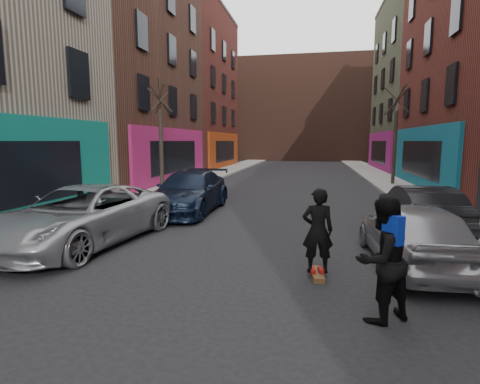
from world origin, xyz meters
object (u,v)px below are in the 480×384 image
at_px(tree_left_far, 161,127).
at_px(parked_right_end, 420,208).
at_px(pedestrian, 382,259).
at_px(tree_right_far, 396,127).
at_px(parked_right_far, 414,233).
at_px(parked_left_end, 189,192).
at_px(skateboard, 316,274).
at_px(parked_left_far, 82,216).
at_px(skateboarder, 318,230).

bearing_deg(tree_left_far, parked_right_end, -29.59).
xyz_separation_m(parked_right_end, pedestrian, (-2.12, -6.21, 0.25)).
xyz_separation_m(tree_right_far, parked_right_far, (-2.60, -15.54, -2.81)).
height_order(parked_left_end, parked_right_far, parked_left_end).
xyz_separation_m(parked_right_end, skateboard, (-3.05, -4.52, -0.65)).
bearing_deg(parked_right_end, parked_left_far, 15.79).
xyz_separation_m(parked_right_far, skateboard, (-2.05, -1.12, -0.67)).
bearing_deg(pedestrian, parked_right_end, -144.15).
relative_size(parked_left_far, skateboarder, 3.26).
bearing_deg(tree_right_far, parked_right_far, -99.48).
bearing_deg(parked_left_far, skateboard, -5.39).
bearing_deg(skateboard, parked_left_far, 159.99).
relative_size(tree_left_far, tree_right_far, 0.96).
bearing_deg(parked_right_end, skateboarder, 51.91).
relative_size(parked_left_end, parked_right_end, 1.26).
height_order(skateboard, pedestrian, pedestrian).
height_order(tree_left_far, tree_right_far, tree_right_far).
relative_size(parked_right_end, pedestrian, 2.24).
bearing_deg(skateboard, parked_right_far, 20.31).
bearing_deg(parked_left_far, parked_left_end, 81.90).
relative_size(tree_left_far, pedestrian, 3.45).
xyz_separation_m(skateboard, pedestrian, (0.92, -1.68, 0.90)).
height_order(tree_right_far, skateboard, tree_right_far).
relative_size(parked_right_far, pedestrian, 2.25).
distance_m(parked_right_far, pedestrian, 3.03).
height_order(tree_left_far, parked_left_end, tree_left_far).
bearing_deg(parked_right_far, parked_left_end, -39.68).
relative_size(tree_left_far, parked_left_far, 1.18).
xyz_separation_m(parked_right_end, skateboarder, (-3.05, -4.52, 0.25)).
relative_size(tree_right_far, parked_left_end, 1.28).
bearing_deg(parked_right_end, parked_left_end, -15.78).
bearing_deg(parked_right_far, skateboard, 25.33).
relative_size(skateboarder, pedestrian, 0.90).
distance_m(tree_left_far, skateboard, 13.59).
bearing_deg(tree_left_far, pedestrian, -54.89).
xyz_separation_m(tree_right_far, skateboard, (-4.65, -16.66, -3.48)).
relative_size(parked_left_far, skateboard, 6.91).
xyz_separation_m(tree_left_far, pedestrian, (8.68, -12.34, -2.43)).
height_order(skateboard, skateboarder, skateboarder).
bearing_deg(skateboarder, parked_left_far, -20.01).
bearing_deg(tree_right_far, parked_left_end, -131.77).
bearing_deg(parked_right_far, skateboarder, 25.33).
bearing_deg(tree_right_far, parked_right_end, -97.51).
relative_size(tree_left_far, skateboarder, 3.83).
xyz_separation_m(parked_left_far, skateboarder, (6.01, -1.24, 0.18)).
xyz_separation_m(tree_right_far, pedestrian, (-3.72, -18.34, -2.58)).
xyz_separation_m(tree_left_far, parked_right_end, (10.80, -6.13, -2.68)).
relative_size(parked_left_far, parked_right_end, 1.31).
height_order(parked_right_end, pedestrian, pedestrian).
distance_m(parked_right_far, parked_right_end, 3.55).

